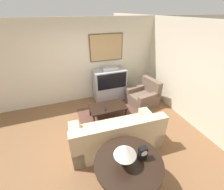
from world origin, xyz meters
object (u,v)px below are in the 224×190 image
Objects in this scene: tv at (110,84)px; armchair at (144,97)px; mantel_clock at (143,153)px; couch at (116,135)px; console_table at (129,164)px; coffee_table at (108,107)px; table_lamp at (125,150)px.

tv is 1.25m from armchair.
tv reaches higher than mantel_clock.
couch reaches higher than armchair.
console_table is 0.30m from mantel_clock.
coffee_table is 0.94× the size of console_table.
coffee_table is at bearing 87.42° from mantel_clock.
couch is at bearing 79.76° from console_table.
tv reaches higher than couch.
couch is 1.88× the size of console_table.
coffee_table is 2.24m from table_lamp.
couch is 2.09m from armchair.
couch is 5.06× the size of table_lamp.
table_lamp is at bearing 179.78° from mantel_clock.
tv is at bearing 76.38° from console_table.
tv is 1.22× the size of armchair.
mantel_clock is at bearing 95.58° from couch.
coffee_table is 4.43× the size of mantel_clock.
console_table is 4.73× the size of mantel_clock.
mantel_clock is (0.23, -0.01, 0.18)m from console_table.
table_lamp is at bearing -172.71° from console_table.
armchair is at bearing 58.18° from mantel_clock.
tv is at bearing 74.97° from table_lamp.
mantel_clock reaches higher than armchair.
console_table is at bearing -103.62° from tv.
tv is 3.20m from mantel_clock.
table_lamp is (-0.08, -0.01, 0.38)m from console_table.
console_table reaches higher than coffee_table.
console_table is 2.69× the size of table_lamp.
armchair is 2.99m from console_table.
mantel_clock is (-1.50, -2.42, 0.58)m from armchair.
console_table is 0.39m from table_lamp.
couch is 1.29m from table_lamp.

